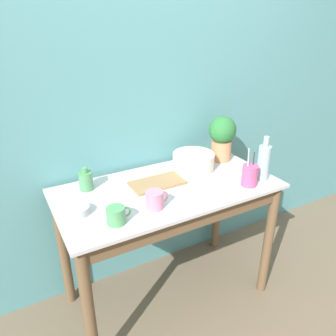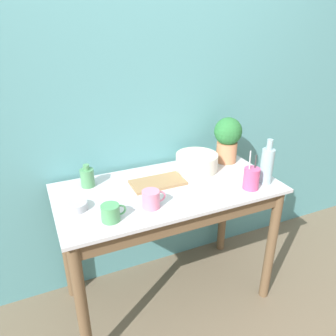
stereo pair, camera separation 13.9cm
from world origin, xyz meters
name	(u,v)px [view 1 (the left image)]	position (x,y,z in m)	size (l,w,h in m)	color
ground_plane	(194,329)	(0.00, 0.00, 0.00)	(12.00, 12.00, 0.00)	brown
wall_back	(139,109)	(0.00, 0.70, 1.20)	(6.00, 0.05, 2.40)	teal
counter_table	(170,214)	(0.00, 0.30, 0.66)	(1.28, 0.64, 0.83)	brown
potted_plant	(222,136)	(0.51, 0.49, 1.00)	(0.18, 0.18, 0.30)	tan
bowl_wash_large	(193,161)	(0.26, 0.46, 0.88)	(0.27, 0.27, 0.11)	beige
bottle_tall	(264,162)	(0.54, 0.14, 0.94)	(0.07, 0.07, 0.27)	#93B2BC
bottle_short	(86,180)	(-0.42, 0.52, 0.88)	(0.08, 0.08, 0.14)	#4C8C59
mug_pink	(155,200)	(-0.17, 0.16, 0.88)	(0.13, 0.09, 0.09)	pink
mug_green	(116,215)	(-0.39, 0.12, 0.87)	(0.12, 0.09, 0.08)	#4C935B
bowl_small_steel	(79,210)	(-0.52, 0.29, 0.85)	(0.11, 0.11, 0.04)	#A8A8B2
utensil_cup	(250,175)	(0.42, 0.11, 0.89)	(0.09, 0.09, 0.23)	#CC4C7F
tray_board	(157,183)	(-0.04, 0.38, 0.84)	(0.31, 0.17, 0.02)	#99754C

